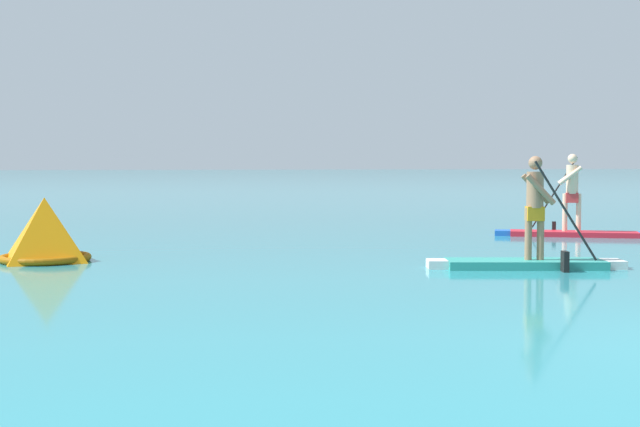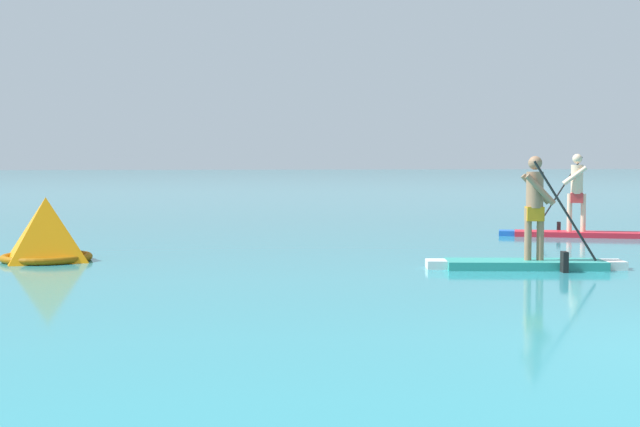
{
  "view_description": "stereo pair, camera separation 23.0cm",
  "coord_description": "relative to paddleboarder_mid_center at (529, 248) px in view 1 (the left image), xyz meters",
  "views": [
    {
      "loc": [
        -6.43,
        -5.84,
        1.61
      ],
      "look_at": [
        -2.66,
        8.04,
        0.79
      ],
      "focal_mm": 48.83,
      "sensor_mm": 36.0,
      "label": 1
    },
    {
      "loc": [
        -6.21,
        -5.9,
        1.61
      ],
      "look_at": [
        -2.66,
        8.04,
        0.79
      ],
      "focal_mm": 48.83,
      "sensor_mm": 36.0,
      "label": 2
    }
  ],
  "objects": [
    {
      "name": "paddleboarder_mid_center",
      "position": [
        0.0,
        0.0,
        0.0
      ],
      "size": [
        3.02,
        1.38,
        1.74
      ],
      "rotation": [
        0.0,
        0.0,
        -0.27
      ],
      "color": "teal",
      "rests_on": "ground"
    },
    {
      "name": "paddleboarder_far_right",
      "position": [
        3.84,
        5.07,
        0.03
      ],
      "size": [
        3.26,
        1.95,
        1.85
      ],
      "rotation": [
        0.0,
        0.0,
        2.67
      ],
      "color": "red",
      "rests_on": "ground"
    },
    {
      "name": "race_marker_buoy",
      "position": [
        -7.24,
        2.94,
        0.15
      ],
      "size": [
        1.74,
        1.74,
        1.06
      ],
      "color": "orange",
      "rests_on": "ground"
    }
  ]
}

